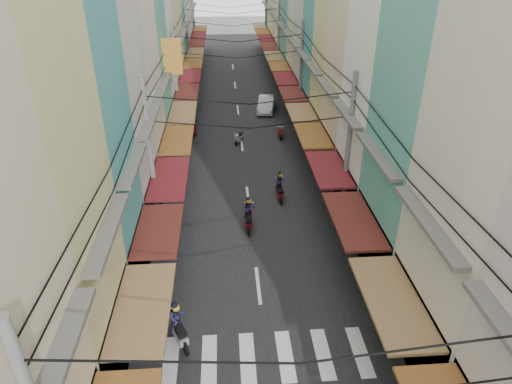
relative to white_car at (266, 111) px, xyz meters
name	(u,v)px	position (x,y,z in m)	size (l,w,h in m)	color
ground	(255,258)	(-2.52, -21.54, 0.00)	(160.00, 160.00, 0.00)	slate
road	(239,117)	(-2.52, -1.54, 0.01)	(10.00, 80.00, 0.02)	black
sidewalk_left	(163,119)	(-9.02, -1.54, 0.03)	(3.00, 80.00, 0.06)	gray
sidewalk_right	(313,115)	(3.98, -1.54, 0.03)	(3.00, 80.00, 0.06)	gray
crosswalk	(266,357)	(-2.52, -27.54, 0.03)	(7.55, 2.40, 0.01)	silver
building_row_left	(123,1)	(-10.44, -4.97, 9.78)	(7.80, 67.67, 23.70)	silver
building_row_right	(350,5)	(5.39, -5.09, 9.41)	(7.80, 68.98, 22.59)	teal
utility_poles	(240,52)	(-2.52, -6.52, 6.59)	(10.20, 66.13, 8.20)	slate
white_car	(266,111)	(0.00, 0.00, 0.00)	(4.53, 1.77, 1.60)	silver
bicycle	(399,243)	(4.84, -20.83, 0.00)	(0.64, 1.70, 1.17)	black
moving_scooters	(236,196)	(-3.24, -16.38, 0.54)	(7.20, 22.27, 1.90)	black
parked_scooters	(353,300)	(1.25, -25.25, 0.46)	(13.06, 15.39, 0.99)	black
pedestrians	(172,200)	(-6.75, -17.42, 1.06)	(12.68, 24.19, 2.25)	#251F2A
market_umbrella	(467,331)	(3.92, -28.90, 2.24)	(2.41, 2.41, 2.54)	#B2B2B7
traffic_sign	(417,280)	(3.29, -26.23, 2.18)	(0.10, 0.65, 2.99)	slate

